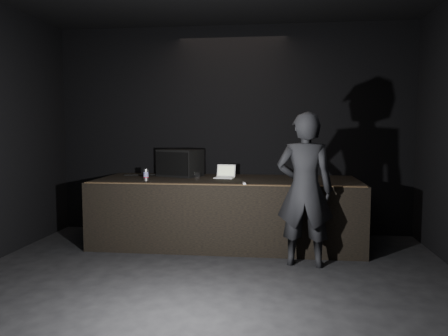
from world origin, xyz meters
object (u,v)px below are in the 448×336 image
stage_riser (227,211)px  person (305,189)px  laptop (225,174)px  beer_can (146,175)px  stage_monitor (180,163)px

stage_riser → person: bearing=-41.6°
laptop → beer_can: size_ratio=1.87×
laptop → beer_can: laptop is taller
stage_riser → beer_can: 1.36m
stage_riser → beer_can: beer_can is taller
stage_riser → stage_monitor: (-0.81, 0.35, 0.72)m
stage_monitor → laptop: bearing=8.7°
stage_monitor → stage_riser: bearing=-1.1°
beer_can → person: person is taller
stage_riser → beer_can: bearing=-163.8°
beer_can → person: 2.39m
stage_monitor → person: person is taller
stage_monitor → person: size_ratio=0.39×
stage_riser → person: (1.12, -1.00, 0.49)m
stage_monitor → person: bearing=-12.8°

